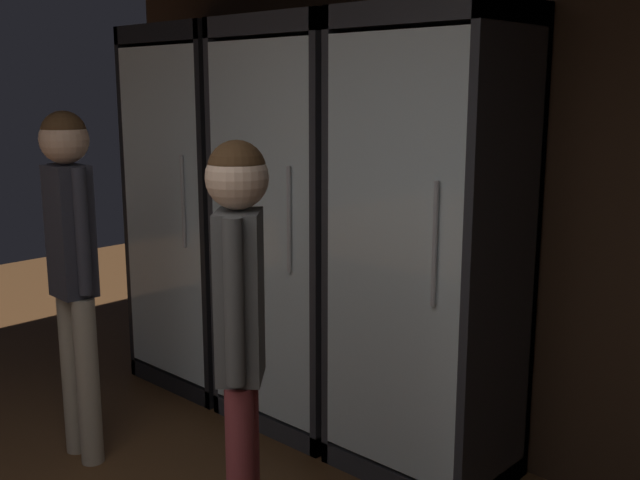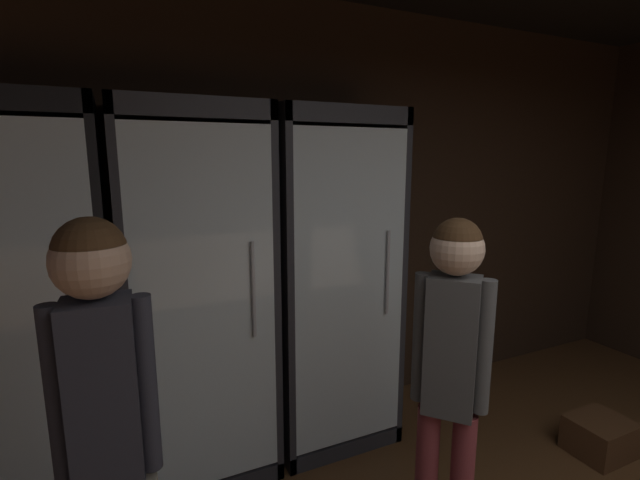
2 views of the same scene
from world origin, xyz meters
name	(u,v)px [view 1 (image 1 of 2)]	position (x,y,z in m)	size (l,w,h in m)	color
wall_back	(566,173)	(0.00, 3.03, 1.40)	(6.00, 0.06, 2.80)	black
cooler_far_left	(207,212)	(-2.09, 2.74, 1.03)	(0.78, 0.59, 2.10)	black
cooler_left	(305,230)	(-1.27, 2.74, 1.03)	(0.78, 0.59, 2.10)	#2B2B30
cooler_center	(434,255)	(-0.46, 2.74, 1.02)	(0.78, 0.59, 2.10)	#2B2B30
shopper_near	(71,249)	(-1.73, 1.67, 1.03)	(0.30, 0.22, 1.66)	gray
shopper_far	(240,314)	(-0.46, 1.59, 1.00)	(0.24, 0.25, 1.59)	brown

